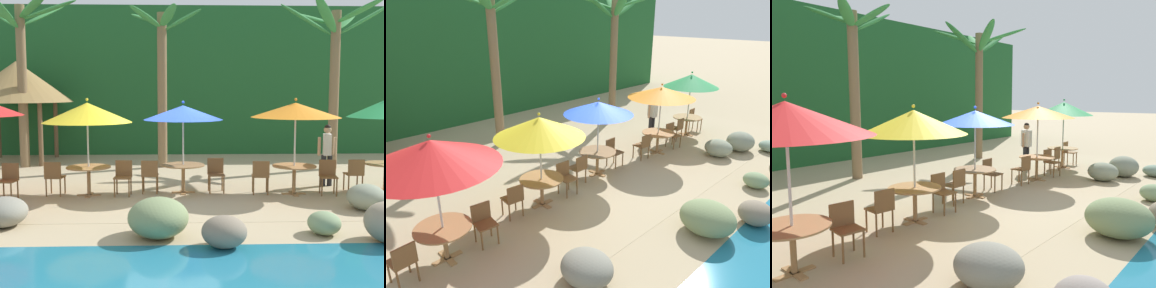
% 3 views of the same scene
% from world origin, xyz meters
% --- Properties ---
extents(ground_plane, '(120.00, 120.00, 0.00)m').
position_xyz_m(ground_plane, '(0.00, 0.00, 0.00)').
color(ground_plane, tan).
extents(terrace_deck, '(18.00, 5.20, 0.01)m').
position_xyz_m(terrace_deck, '(0.00, 0.00, 0.00)').
color(terrace_deck, tan).
rests_on(terrace_deck, ground).
extents(foliage_backdrop, '(28.00, 2.40, 6.00)m').
position_xyz_m(foliage_backdrop, '(0.00, 9.00, 3.00)').
color(foliage_backdrop, '#1E5628').
rests_on(foliage_backdrop, ground).
extents(rock_seawall, '(15.59, 3.32, 0.72)m').
position_xyz_m(rock_seawall, '(0.40, -3.19, 0.31)').
color(rock_seawall, slate).
rests_on(rock_seawall, ground).
extents(umbrella_red, '(2.48, 2.48, 2.64)m').
position_xyz_m(umbrella_red, '(-4.80, -0.33, 2.28)').
color(umbrella_red, silver).
rests_on(umbrella_red, ground).
extents(dining_table_red, '(1.10, 1.10, 0.74)m').
position_xyz_m(dining_table_red, '(-4.80, -0.33, 0.61)').
color(dining_table_red, '#A37547').
rests_on(dining_table_red, ground).
extents(chair_red_seaward, '(0.47, 0.48, 0.87)m').
position_xyz_m(chair_red_seaward, '(-3.95, -0.35, 0.51)').
color(chair_red_seaward, brown).
rests_on(chair_red_seaward, ground).
extents(chair_red_inland, '(0.46, 0.47, 0.87)m').
position_xyz_m(chair_red_inland, '(-5.64, -0.50, 0.51)').
color(chair_red_inland, brown).
rests_on(chair_red_inland, ground).
extents(umbrella_yellow, '(2.20, 2.20, 2.44)m').
position_xyz_m(umbrella_yellow, '(-2.09, -0.00, 2.08)').
color(umbrella_yellow, silver).
rests_on(umbrella_yellow, ground).
extents(dining_table_yellow, '(1.10, 1.10, 0.74)m').
position_xyz_m(dining_table_yellow, '(-2.09, -0.00, 0.61)').
color(dining_table_yellow, '#A37547').
rests_on(dining_table_yellow, ground).
extents(chair_yellow_seaward, '(0.44, 0.45, 0.87)m').
position_xyz_m(chair_yellow_seaward, '(-1.23, 0.05, 0.51)').
color(chair_yellow_seaward, brown).
rests_on(chair_yellow_seaward, ground).
extents(chair_yellow_inland, '(0.46, 0.47, 0.87)m').
position_xyz_m(chair_yellow_inland, '(-2.94, -0.00, 0.51)').
color(chair_yellow_inland, brown).
rests_on(chair_yellow_inland, ground).
extents(umbrella_blue, '(2.02, 2.02, 2.37)m').
position_xyz_m(umbrella_blue, '(0.28, 0.26, 2.07)').
color(umbrella_blue, silver).
rests_on(umbrella_blue, ground).
extents(dining_table_blue, '(1.10, 1.10, 0.74)m').
position_xyz_m(dining_table_blue, '(0.28, 0.26, 0.61)').
color(dining_table_blue, '#A37547').
rests_on(dining_table_blue, ground).
extents(chair_blue_seaward, '(0.43, 0.44, 0.87)m').
position_xyz_m(chair_blue_seaward, '(1.12, 0.37, 0.51)').
color(chair_blue_seaward, brown).
rests_on(chair_blue_seaward, ground).
extents(chair_blue_inland, '(0.43, 0.43, 0.87)m').
position_xyz_m(chair_blue_inland, '(-0.58, 0.19, 0.51)').
color(chair_blue_inland, brown).
rests_on(chair_blue_inland, ground).
extents(umbrella_orange, '(2.23, 2.23, 2.44)m').
position_xyz_m(umbrella_orange, '(3.08, -0.01, 2.14)').
color(umbrella_orange, silver).
rests_on(umbrella_orange, ground).
extents(dining_table_orange, '(1.10, 1.10, 0.74)m').
position_xyz_m(dining_table_orange, '(3.08, -0.01, 0.61)').
color(dining_table_orange, '#A37547').
rests_on(dining_table_orange, ground).
extents(chair_orange_seaward, '(0.48, 0.48, 0.87)m').
position_xyz_m(chair_orange_seaward, '(3.93, -0.05, 0.51)').
color(chair_orange_seaward, brown).
rests_on(chair_orange_seaward, ground).
extents(chair_orange_inland, '(0.46, 0.47, 0.87)m').
position_xyz_m(chair_orange_inland, '(2.22, -0.02, 0.51)').
color(chair_orange_inland, brown).
rests_on(chair_orange_inland, ground).
extents(umbrella_green, '(2.07, 2.07, 2.53)m').
position_xyz_m(umbrella_green, '(5.55, 0.27, 2.18)').
color(umbrella_green, silver).
rests_on(umbrella_green, ground).
extents(dining_table_green, '(1.10, 1.10, 0.74)m').
position_xyz_m(dining_table_green, '(5.55, 0.27, 0.61)').
color(dining_table_green, '#A37547').
rests_on(dining_table_green, ground).
extents(chair_green_seaward, '(0.45, 0.45, 0.87)m').
position_xyz_m(chair_green_seaward, '(6.39, 0.41, 0.51)').
color(chair_green_seaward, brown).
rests_on(chair_green_seaward, ground).
extents(chair_green_inland, '(0.42, 0.43, 0.87)m').
position_xyz_m(chair_green_inland, '(4.70, 0.18, 0.51)').
color(chair_green_inland, brown).
rests_on(chair_green_inland, ground).
extents(palm_tree_second, '(2.57, 2.78, 5.34)m').
position_xyz_m(palm_tree_second, '(-0.35, 4.54, 3.48)').
color(palm_tree_second, brown).
rests_on(palm_tree_second, ground).
extents(palm_tree_third, '(3.70, 3.54, 5.50)m').
position_xyz_m(palm_tree_third, '(5.36, 4.00, 3.77)').
color(palm_tree_third, brown).
rests_on(palm_tree_third, ground).
extents(waiter_in_white, '(0.52, 0.37, 1.70)m').
position_xyz_m(waiter_in_white, '(4.24, 1.04, 0.99)').
color(waiter_in_white, '#232328').
rests_on(waiter_in_white, ground).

